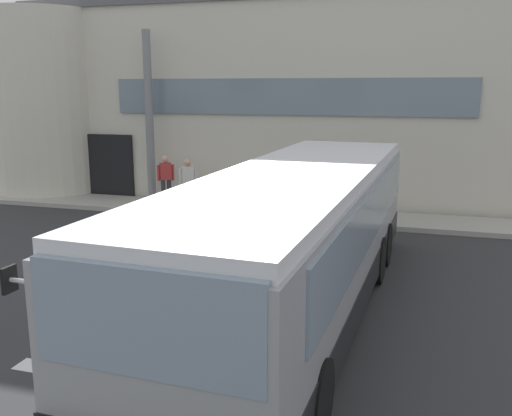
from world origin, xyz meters
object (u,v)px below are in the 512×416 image
Objects in this scene: safety_bollard_yellow at (234,208)px; passenger_near_column at (166,177)px; entry_support_column at (149,117)px; bus_main_foreground at (297,244)px; passenger_by_doorway at (188,180)px.

passenger_near_column is at bearing 156.21° from safety_bollard_yellow.
bus_main_foreground is at bearing -49.50° from entry_support_column.
passenger_near_column is (0.80, -0.51, -2.01)m from entry_support_column.
entry_support_column reaches higher than bus_main_foreground.
entry_support_column is 3.51× the size of passenger_by_doorway.
entry_support_column is 11.09m from bus_main_foreground.
entry_support_column reaches higher than passenger_by_doorway.
passenger_near_column is at bearing -32.72° from entry_support_column.
safety_bollard_yellow is (-3.40, 6.53, -0.88)m from bus_main_foreground.
safety_bollard_yellow is at bearing -25.84° from entry_support_column.
passenger_by_doorway is (-5.24, 7.22, -0.22)m from bus_main_foreground.
passenger_by_doorway is at bearing -28.83° from passenger_near_column.
passenger_by_doorway is at bearing 159.33° from safety_bollard_yellow.
bus_main_foreground is at bearing -54.03° from passenger_by_doorway.
passenger_by_doorway reaches higher than safety_bollard_yellow.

